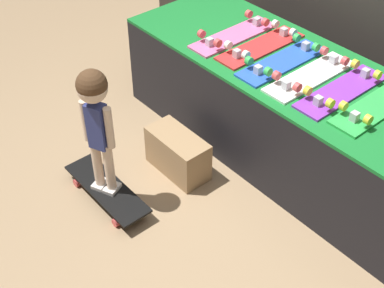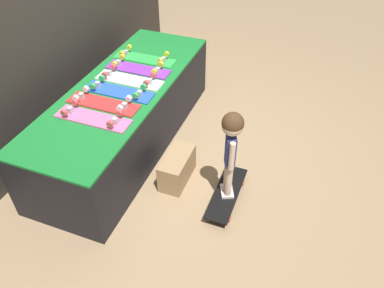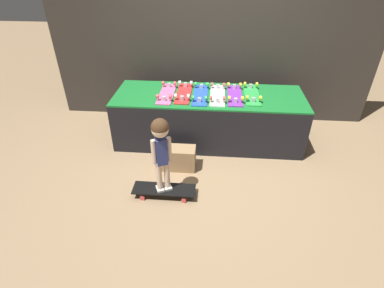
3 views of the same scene
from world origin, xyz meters
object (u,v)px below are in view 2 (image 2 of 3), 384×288
Objects in this scene: skateboard_white_on_rack at (129,79)px; skateboard_pink_on_rack at (93,117)px; skateboard_purple_on_rack at (138,68)px; storage_box at (177,168)px; child at (231,140)px; skateboard_red_on_rack at (103,103)px; skateboard_green_on_rack at (145,58)px; skateboard_on_floor at (227,193)px; skateboard_blue_on_rack at (119,91)px.

skateboard_pink_on_rack is at bearing -179.63° from skateboard_white_on_rack.
skateboard_white_on_rack and skateboard_purple_on_rack have the same top height.
skateboard_white_on_rack is 1.00× the size of skateboard_purple_on_rack.
storage_box is (0.20, -0.65, -0.53)m from skateboard_pink_on_rack.
skateboard_white_on_rack is 1.26m from child.
storage_box is at bearing -124.13° from skateboard_white_on_rack.
skateboard_green_on_rack is at bearing 1.56° from skateboard_red_on_rack.
skateboard_purple_on_rack is (0.85, 0.02, 0.00)m from skateboard_pink_on_rack.
child reaches higher than skateboard_purple_on_rack.
skateboard_white_on_rack is at bearing -173.15° from skateboard_green_on_rack.
skateboard_pink_on_rack is 0.86m from storage_box.
skateboard_purple_on_rack is (0.64, -0.01, 0.00)m from skateboard_red_on_rack.
child reaches higher than skateboard_pink_on_rack.
skateboard_red_on_rack is 1.00× the size of skateboard_purple_on_rack.
skateboard_pink_on_rack and skateboard_purple_on_rack have the same top height.
skateboard_red_on_rack reaches higher than storage_box.
skateboard_purple_on_rack is at bearing 57.67° from skateboard_on_floor.
skateboard_white_on_rack is at bearing -3.75° from skateboard_red_on_rack.
skateboard_pink_on_rack is 1.00× the size of skateboard_green_on_rack.
storage_box reaches higher than skateboard_on_floor.
skateboard_blue_on_rack is 0.64m from skateboard_green_on_rack.
skateboard_pink_on_rack is 1.00× the size of skateboard_red_on_rack.
skateboard_pink_on_rack is at bearing -178.54° from skateboard_purple_on_rack.
child is (-0.95, -1.19, -0.00)m from skateboard_green_on_rack.
child is at bearing -105.13° from skateboard_blue_on_rack.
skateboard_blue_on_rack is at bearing 70.57° from storage_box.
skateboard_blue_on_rack and skateboard_green_on_rack have the same top height.
skateboard_purple_on_rack is at bearing -171.02° from skateboard_green_on_rack.
skateboard_purple_on_rack reaches higher than skateboard_on_floor.
skateboard_blue_on_rack is 1.32m from skateboard_on_floor.
skateboard_red_on_rack is 0.85m from skateboard_green_on_rack.
skateboard_red_on_rack is at bearing 85.41° from skateboard_on_floor.
skateboard_red_on_rack is (0.21, 0.03, 0.00)m from skateboard_pink_on_rack.
skateboard_pink_on_rack is 1.51× the size of storage_box.
skateboard_blue_on_rack is at bearing -176.87° from skateboard_purple_on_rack.
skateboard_pink_on_rack is 1.00× the size of skateboard_white_on_rack.
skateboard_red_on_rack is 0.22m from skateboard_blue_on_rack.
skateboard_green_on_rack is (1.07, 0.06, 0.00)m from skateboard_pink_on_rack.
storage_box is at bearing 57.18° from child.
skateboard_blue_on_rack is 0.98× the size of skateboard_on_floor.
storage_box is at bearing -91.18° from skateboard_red_on_rack.
storage_box is at bearing -72.85° from skateboard_pink_on_rack.
child reaches higher than skateboard_blue_on_rack.
skateboard_pink_on_rack is 0.64m from skateboard_white_on_rack.
skateboard_on_floor is (-0.09, -1.17, -0.60)m from skateboard_red_on_rack.
skateboard_blue_on_rack is at bearing 51.27° from child.
skateboard_red_on_rack is at bearing 8.57° from skateboard_pink_on_rack.
skateboard_purple_on_rack and skateboard_green_on_rack have the same top height.
skateboard_on_floor is at bearing -128.44° from skateboard_green_on_rack.
skateboard_green_on_rack is (0.64, 0.06, 0.00)m from skateboard_blue_on_rack.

